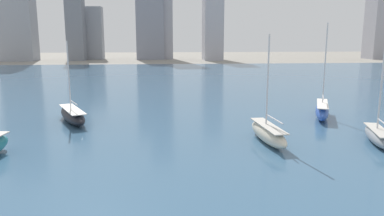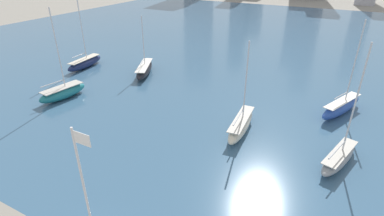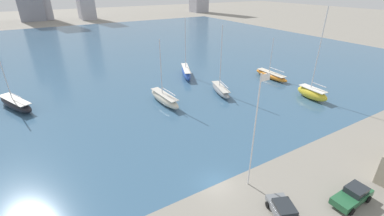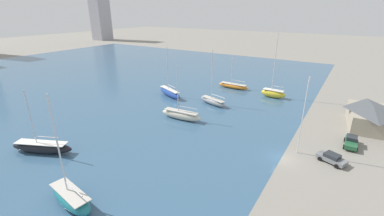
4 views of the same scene
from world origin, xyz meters
name	(u,v)px [view 2 (image 2 of 4)]	position (x,y,z in m)	size (l,w,h in m)	color
harbor_water	(286,45)	(0.00, 70.00, 0.00)	(180.00, 140.00, 0.00)	#385B7A
flag_pole	(91,216)	(3.21, -1.77, 7.10)	(1.24, 0.14, 13.20)	silver
sailboat_cream	(241,124)	(4.29, 22.84, 1.06)	(2.73, 9.86, 11.98)	beige
sailboat_gray	(339,157)	(16.30, 21.32, 0.94)	(4.14, 8.67, 13.69)	gray
sailboat_blue	(341,106)	(15.60, 34.52, 1.18)	(5.65, 10.23, 13.55)	#284CA8
sailboat_black	(144,69)	(-19.85, 34.66, 1.01)	(6.59, 10.65, 11.09)	black
sailboat_teal	(63,92)	(-24.83, 19.17, 1.10)	(3.59, 8.40, 14.33)	#1E757F
sailboat_navy	(85,63)	(-33.03, 31.98, 1.09)	(2.94, 9.73, 16.16)	#19234C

